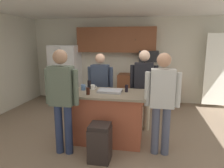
% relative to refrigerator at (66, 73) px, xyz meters
% --- Properties ---
extents(floor, '(7.04, 7.04, 0.00)m').
position_rel_refrigerator_xyz_m(floor, '(2.00, -2.38, -0.88)').
color(floor, '#7F6B56').
rests_on(floor, ground).
extents(back_wall, '(6.40, 0.10, 2.60)m').
position_rel_refrigerator_xyz_m(back_wall, '(2.00, 0.42, 0.42)').
color(back_wall, beige).
rests_on(back_wall, ground).
extents(french_door_window_panel, '(0.90, 0.06, 2.00)m').
position_rel_refrigerator_xyz_m(french_door_window_panel, '(4.60, 0.02, 0.22)').
color(french_door_window_panel, white).
rests_on(french_door_window_panel, ground).
extents(cabinet_run_upper, '(2.40, 0.38, 0.75)m').
position_rel_refrigerator_xyz_m(cabinet_run_upper, '(1.60, 0.22, 1.04)').
color(cabinet_run_upper, brown).
extents(cabinet_run_lower, '(1.80, 0.63, 0.90)m').
position_rel_refrigerator_xyz_m(cabinet_run_lower, '(2.60, 0.10, -0.43)').
color(cabinet_run_lower, brown).
rests_on(cabinet_run_lower, ground).
extents(refrigerator, '(0.86, 0.76, 1.77)m').
position_rel_refrigerator_xyz_m(refrigerator, '(0.00, 0.00, 0.00)').
color(refrigerator, white).
rests_on(refrigerator, ground).
extents(microwave_over_range, '(0.56, 0.40, 0.32)m').
position_rel_refrigerator_xyz_m(microwave_over_range, '(2.60, 0.12, 0.57)').
color(microwave_over_range, black).
extents(kitchen_island, '(1.37, 0.84, 0.95)m').
position_rel_refrigerator_xyz_m(kitchen_island, '(1.93, -2.49, -0.40)').
color(kitchen_island, '#9E4C33').
rests_on(kitchen_island, ground).
extents(person_guest_left, '(0.57, 0.22, 1.62)m').
position_rel_refrigerator_xyz_m(person_guest_left, '(1.59, -1.77, 0.05)').
color(person_guest_left, '#4C5166').
rests_on(person_guest_left, ground).
extents(person_guest_by_door, '(0.57, 0.22, 1.71)m').
position_rel_refrigerator_xyz_m(person_guest_by_door, '(2.54, -1.87, 0.10)').
color(person_guest_by_door, tan).
rests_on(person_guest_by_door, ground).
extents(person_guest_right, '(0.57, 0.23, 1.76)m').
position_rel_refrigerator_xyz_m(person_guest_right, '(1.27, -3.08, 0.14)').
color(person_guest_right, '#232D4C').
rests_on(person_guest_right, ground).
extents(person_host_foreground, '(0.57, 0.22, 1.71)m').
position_rel_refrigerator_xyz_m(person_host_foreground, '(2.87, -2.81, 0.10)').
color(person_host_foreground, '#4C5166').
rests_on(person_host_foreground, ground).
extents(mug_ceramic_white, '(0.13, 0.09, 0.11)m').
position_rel_refrigerator_xyz_m(mug_ceramic_white, '(1.40, -2.39, 0.12)').
color(mug_ceramic_white, '#4C6B99').
rests_on(mug_ceramic_white, kitchen_island).
extents(glass_short_whisky, '(0.06, 0.06, 0.13)m').
position_rel_refrigerator_xyz_m(glass_short_whisky, '(1.59, -2.71, 0.13)').
color(glass_short_whisky, black).
rests_on(glass_short_whisky, kitchen_island).
extents(glass_dark_ale, '(0.08, 0.08, 0.16)m').
position_rel_refrigerator_xyz_m(glass_dark_ale, '(1.47, -2.23, 0.15)').
color(glass_dark_ale, black).
rests_on(glass_dark_ale, kitchen_island).
extents(glass_pilsner, '(0.06, 0.06, 0.14)m').
position_rel_refrigerator_xyz_m(glass_pilsner, '(2.24, -2.39, 0.14)').
color(glass_pilsner, black).
rests_on(glass_pilsner, kitchen_island).
extents(mug_blue_stoneware, '(0.13, 0.08, 0.10)m').
position_rel_refrigerator_xyz_m(mug_blue_stoneware, '(1.58, -2.33, 0.12)').
color(mug_blue_stoneware, white).
rests_on(mug_blue_stoneware, kitchen_island).
extents(serving_tray, '(0.44, 0.30, 0.04)m').
position_rel_refrigerator_xyz_m(serving_tray, '(1.94, -2.46, 0.09)').
color(serving_tray, '#B7B7BC').
rests_on(serving_tray, kitchen_island).
extents(trash_bin, '(0.34, 0.34, 0.61)m').
position_rel_refrigerator_xyz_m(trash_bin, '(1.93, -3.19, -0.58)').
color(trash_bin, black).
rests_on(trash_bin, ground).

